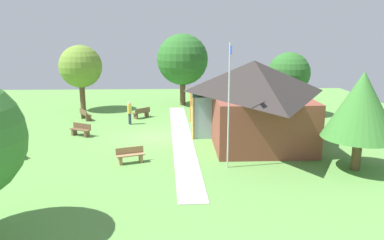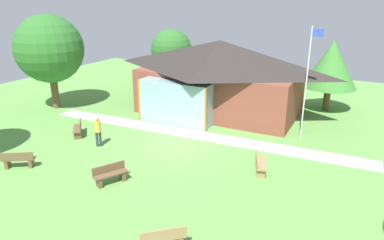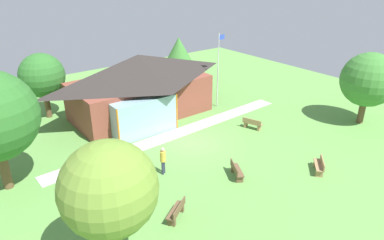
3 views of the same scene
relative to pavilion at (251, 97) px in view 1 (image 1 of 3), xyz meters
name	(u,v)px [view 1 (image 1 of 3)]	position (x,y,z in m)	size (l,w,h in m)	color
ground_plane	(152,138)	(0.46, -6.59, -2.61)	(44.00, 44.00, 0.00)	#609947
pavilion	(251,97)	(0.00, 0.00, 0.00)	(11.65, 7.37, 5.03)	brown
footpath	(182,137)	(0.46, -4.59, -2.60)	(20.17, 1.30, 0.03)	#BCB7B2
flagpole	(229,101)	(6.29, -2.32, 0.86)	(0.64, 0.08, 6.36)	silver
bench_front_left	(85,115)	(-5.09, -12.23, -2.21)	(1.50, 1.18, 0.84)	brown
bench_mid_right	(130,156)	(5.33, -7.42, -2.21)	(0.90, 1.56, 0.84)	#9E7A51
bench_mid_left	(142,113)	(-5.57, -7.79, -2.21)	(1.34, 1.40, 0.84)	brown
bench_front_center	(81,130)	(-0.22, -11.39, -2.21)	(1.10, 1.53, 0.84)	brown
bench_front_right	(14,150)	(4.11, -14.02, -2.21)	(1.42, 1.32, 0.84)	#9E7A51
visitor_strolling_lawn	(130,111)	(-3.41, -8.49, -1.59)	(0.34, 0.34, 1.74)	#2D3347
tree_behind_pavilion_left	(289,74)	(-6.18, 4.32, 0.86)	(3.49, 3.49, 5.25)	brown
tree_west_hedge	(183,60)	(-11.04, -4.36, 1.70)	(4.77, 4.77, 6.71)	brown
tree_lawn_corner	(81,67)	(-8.77, -13.26, 1.27)	(3.70, 3.70, 5.76)	brown
tree_behind_pavilion_right	(362,105)	(6.83, 4.15, 0.71)	(3.69, 3.69, 5.00)	brown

